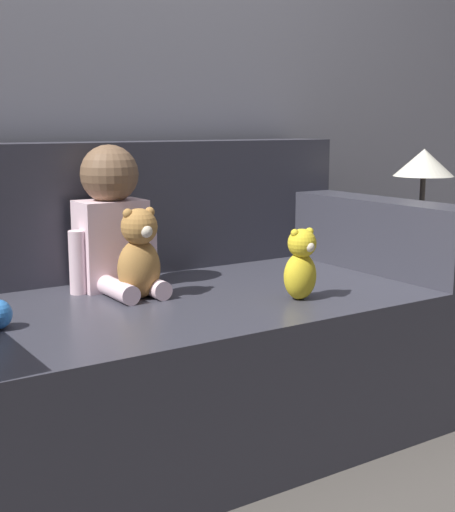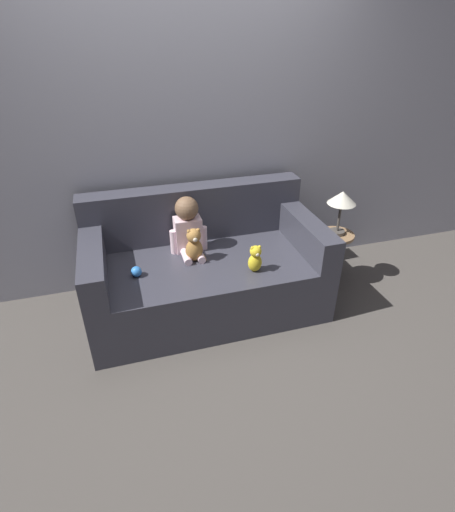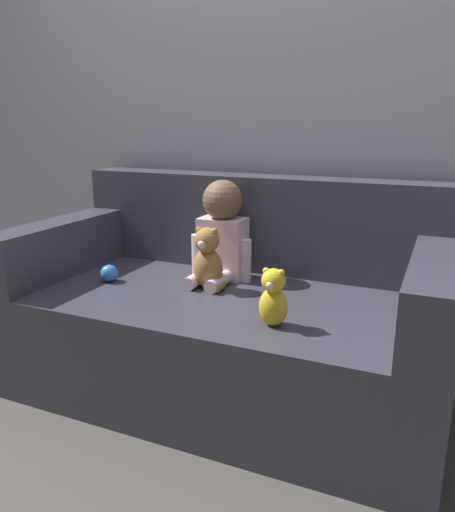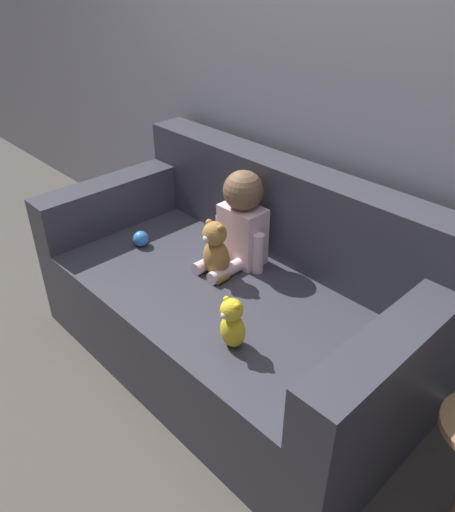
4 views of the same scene
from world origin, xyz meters
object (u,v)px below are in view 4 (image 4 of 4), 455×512
(person_baby, at_px, (241,222))
(teddy_bear_brown, at_px, (215,251))
(plush_toy_side, at_px, (232,323))
(toy_ball, at_px, (141,239))
(couch, at_px, (237,301))

(person_baby, bearing_deg, teddy_bear_brown, -86.94)
(plush_toy_side, relative_size, toy_ball, 2.75)
(couch, xyz_separation_m, teddy_bear_brown, (-0.08, -0.05, 0.25))
(person_baby, relative_size, toy_ball, 5.81)
(couch, relative_size, person_baby, 4.00)
(plush_toy_side, xyz_separation_m, toy_ball, (-0.80, 0.17, -0.06))
(couch, distance_m, teddy_bear_brown, 0.27)
(teddy_bear_brown, xyz_separation_m, toy_ball, (-0.43, -0.09, -0.08))
(person_baby, xyz_separation_m, plush_toy_side, (0.38, -0.42, -0.10))
(teddy_bear_brown, height_order, toy_ball, teddy_bear_brown)
(toy_ball, bearing_deg, couch, 15.63)
(couch, distance_m, plush_toy_side, 0.48)
(person_baby, height_order, teddy_bear_brown, person_baby)
(person_baby, bearing_deg, toy_ball, -149.47)
(person_baby, xyz_separation_m, teddy_bear_brown, (0.01, -0.16, -0.08))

